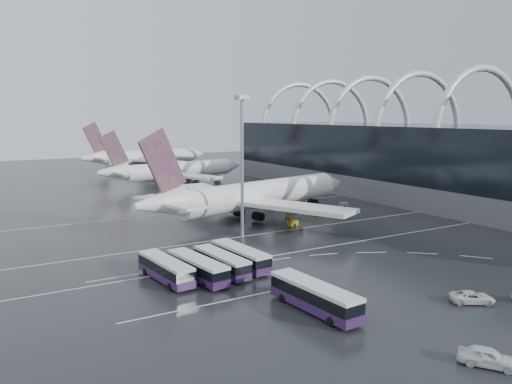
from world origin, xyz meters
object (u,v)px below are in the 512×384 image
gse_cart_belly_c (293,223)px  gse_cart_belly_d (344,205)px  bus_row_near_b (197,267)px  gse_cart_belly_b (311,203)px  van_curve_b (488,357)px  airliner_gate_b (172,171)px  gse_cart_belly_a (308,212)px  airliner_gate_c (145,158)px  bus_row_near_a (166,269)px  van_curve_a (472,297)px  airliner_main (252,196)px  bus_row_far_c (315,296)px  bus_row_near_c (221,262)px  floodlight_mast (242,149)px  gse_cart_belly_e (301,207)px  bus_row_near_d (240,256)px

gse_cart_belly_c → gse_cart_belly_d: gse_cart_belly_d is taller
bus_row_near_b → gse_cart_belly_b: bus_row_near_b is taller
van_curve_b → airliner_gate_b: bearing=47.4°
gse_cart_belly_a → gse_cart_belly_c: bearing=-140.4°
airliner_gate_c → van_curve_b: airliner_gate_c is taller
bus_row_near_a → van_curve_b: size_ratio=2.41×
airliner_gate_c → van_curve_a: (-12.81, -166.92, -4.32)m
airliner_main → gse_cart_belly_a: size_ratio=27.49×
gse_cart_belly_d → bus_row_far_c: bearing=-133.1°
van_curve_b → gse_cart_belly_c: size_ratio=2.68×
bus_row_far_c → gse_cart_belly_c: size_ratio=6.96×
bus_row_near_b → van_curve_b: 38.40m
bus_row_near_c → bus_row_far_c: size_ratio=0.90×
airliner_gate_c → airliner_gate_b: bearing=-107.7°
bus_row_far_c → floodlight_mast: bearing=-19.9°
bus_row_near_a → gse_cart_belly_e: 58.00m
airliner_main → airliner_gate_c: (11.09, 109.73, -0.07)m
bus_row_near_a → bus_row_far_c: 22.40m
gse_cart_belly_b → gse_cart_belly_e: bearing=-147.6°
gse_cart_belly_a → gse_cart_belly_c: size_ratio=1.12×
floodlight_mast → bus_row_near_c: bearing=-126.6°
airliner_main → gse_cart_belly_d: (26.93, 0.78, -4.53)m
bus_row_far_c → gse_cart_belly_a: bearing=-39.5°
airliner_main → bus_row_near_b: 42.03m
gse_cart_belly_c → bus_row_near_a: bearing=-150.6°
airliner_gate_c → gse_cart_belly_d: (15.84, -108.96, -4.46)m
bus_row_far_c → gse_cart_belly_d: bus_row_far_c is taller
gse_cart_belly_c → bus_row_near_c: bearing=-142.4°
bus_row_near_b → gse_cart_belly_c: (31.33, 21.77, -1.18)m
gse_cart_belly_e → gse_cart_belly_b: bearing=32.4°
gse_cart_belly_b → gse_cart_belly_c: (-17.36, -17.36, -0.09)m
bus_row_near_a → bus_row_near_c: 8.25m
bus_row_near_d → van_curve_b: bearing=-176.7°
bus_row_near_a → bus_row_near_b: size_ratio=0.98×
gse_cart_belly_b → bus_row_far_c: bearing=-126.2°
bus_row_near_c → airliner_main: bearing=-41.1°
van_curve_b → gse_cart_belly_b: size_ratio=2.30×
bus_row_near_d → van_curve_a: 32.44m
bus_row_far_c → floodlight_mast: floodlight_mast is taller
airliner_main → bus_row_near_d: bearing=-135.5°
gse_cart_belly_b → gse_cart_belly_e: size_ratio=0.98×
airliner_gate_b → bus_row_far_c: airliner_gate_b is taller
bus_row_near_d → gse_cart_belly_c: (23.44, 19.86, -1.17)m
gse_cart_belly_b → gse_cart_belly_c: 24.55m
gse_cart_belly_c → airliner_main: bearing=112.2°
airliner_gate_b → bus_row_near_d: airliner_gate_b is taller
gse_cart_belly_a → van_curve_a: bearing=-105.6°
airliner_gate_b → floodlight_mast: (-14.13, -73.47, 12.03)m
bus_row_near_b → gse_cart_belly_d: bearing=-65.8°
bus_row_near_c → gse_cart_belly_d: size_ratio=5.63×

